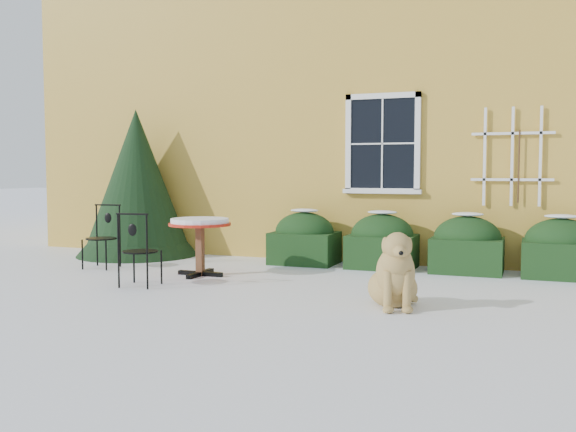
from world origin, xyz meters
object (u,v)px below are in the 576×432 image
at_px(patio_chair_near, 139,250).
at_px(patio_chair_far, 103,236).
at_px(evergreen_shrub, 137,197).
at_px(dog, 395,276).
at_px(bistro_table, 200,228).

xyz_separation_m(patio_chair_near, patio_chair_far, (-1.49, 1.21, 0.01)).
relative_size(evergreen_shrub, dog, 2.66).
height_order(patio_chair_near, dog, patio_chair_near).
height_order(bistro_table, patio_chair_near, patio_chair_near).
bearing_deg(dog, patio_chair_near, 157.76).
relative_size(bistro_table, patio_chair_far, 0.91).
height_order(bistro_table, dog, dog).
relative_size(patio_chair_near, patio_chair_far, 0.99).
bearing_deg(patio_chair_far, dog, -20.65).
xyz_separation_m(bistro_table, dog, (3.11, -1.21, -0.34)).
bearing_deg(evergreen_shrub, patio_chair_near, -55.72).
distance_m(evergreen_shrub, patio_chair_near, 3.34).
height_order(patio_chair_near, patio_chair_far, patio_chair_far).
xyz_separation_m(evergreen_shrub, patio_chair_far, (0.37, -1.50, -0.56)).
bearing_deg(bistro_table, evergreen_shrub, 143.02).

